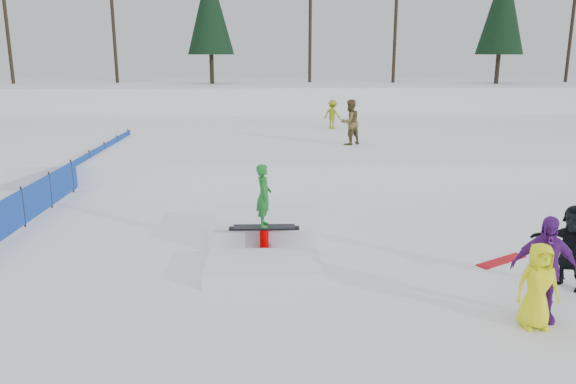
{
  "coord_description": "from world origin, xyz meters",
  "views": [
    {
      "loc": [
        0.07,
        -11.72,
        4.51
      ],
      "look_at": [
        0.5,
        2.0,
        1.1
      ],
      "focal_mm": 35.0,
      "sensor_mm": 36.0,
      "label": 1
    }
  ],
  "objects_px": {
    "spectator_yellow": "(538,286)",
    "spectator_purple": "(544,269)",
    "walker_olive": "(350,122)",
    "spectator_dark": "(572,247)",
    "safety_fence": "(72,176)",
    "jib_rail_feature": "(265,234)",
    "walker_ygreen": "(332,114)"
  },
  "relations": [
    {
      "from": "spectator_purple",
      "to": "spectator_yellow",
      "type": "xyz_separation_m",
      "value": [
        -0.22,
        -0.27,
        -0.19
      ]
    },
    {
      "from": "walker_olive",
      "to": "jib_rail_feature",
      "type": "height_order",
      "value": "walker_olive"
    },
    {
      "from": "spectator_dark",
      "to": "spectator_yellow",
      "type": "bearing_deg",
      "value": -78.16
    },
    {
      "from": "spectator_yellow",
      "to": "spectator_purple",
      "type": "bearing_deg",
      "value": 51.97
    },
    {
      "from": "walker_olive",
      "to": "spectator_yellow",
      "type": "distance_m",
      "value": 14.58
    },
    {
      "from": "walker_olive",
      "to": "jib_rail_feature",
      "type": "bearing_deg",
      "value": 38.54
    },
    {
      "from": "safety_fence",
      "to": "walker_olive",
      "type": "bearing_deg",
      "value": 25.62
    },
    {
      "from": "walker_olive",
      "to": "walker_ygreen",
      "type": "distance_m",
      "value": 5.09
    },
    {
      "from": "jib_rail_feature",
      "to": "walker_olive",
      "type": "bearing_deg",
      "value": 71.49
    },
    {
      "from": "spectator_purple",
      "to": "walker_ygreen",
      "type": "bearing_deg",
      "value": 106.42
    },
    {
      "from": "spectator_purple",
      "to": "jib_rail_feature",
      "type": "xyz_separation_m",
      "value": [
        -4.81,
        3.96,
        -0.63
      ]
    },
    {
      "from": "spectator_purple",
      "to": "spectator_dark",
      "type": "xyz_separation_m",
      "value": [
        1.21,
        1.34,
        -0.1
      ]
    },
    {
      "from": "spectator_yellow",
      "to": "spectator_dark",
      "type": "distance_m",
      "value": 2.16
    },
    {
      "from": "spectator_purple",
      "to": "jib_rail_feature",
      "type": "relative_size",
      "value": 0.43
    },
    {
      "from": "walker_ygreen",
      "to": "spectator_yellow",
      "type": "xyz_separation_m",
      "value": [
        1.32,
        -19.58,
        -0.77
      ]
    },
    {
      "from": "spectator_dark",
      "to": "jib_rail_feature",
      "type": "distance_m",
      "value": 6.58
    },
    {
      "from": "spectator_yellow",
      "to": "jib_rail_feature",
      "type": "distance_m",
      "value": 6.26
    },
    {
      "from": "safety_fence",
      "to": "spectator_yellow",
      "type": "relative_size",
      "value": 10.75
    },
    {
      "from": "walker_olive",
      "to": "spectator_yellow",
      "type": "height_order",
      "value": "walker_olive"
    },
    {
      "from": "spectator_yellow",
      "to": "spectator_dark",
      "type": "xyz_separation_m",
      "value": [
        1.43,
        1.61,
        0.1
      ]
    },
    {
      "from": "walker_ygreen",
      "to": "jib_rail_feature",
      "type": "bearing_deg",
      "value": 111.67
    },
    {
      "from": "walker_olive",
      "to": "walker_ygreen",
      "type": "height_order",
      "value": "walker_olive"
    },
    {
      "from": "spectator_yellow",
      "to": "spectator_dark",
      "type": "height_order",
      "value": "spectator_dark"
    },
    {
      "from": "walker_olive",
      "to": "walker_ygreen",
      "type": "relative_size",
      "value": 1.31
    },
    {
      "from": "safety_fence",
      "to": "walker_ygreen",
      "type": "distance_m",
      "value": 13.81
    },
    {
      "from": "spectator_dark",
      "to": "jib_rail_feature",
      "type": "relative_size",
      "value": 0.38
    },
    {
      "from": "walker_olive",
      "to": "spectator_dark",
      "type": "xyz_separation_m",
      "value": [
        2.58,
        -12.89,
        -0.89
      ]
    },
    {
      "from": "safety_fence",
      "to": "spectator_dark",
      "type": "distance_m",
      "value": 14.87
    },
    {
      "from": "safety_fence",
      "to": "spectator_yellow",
      "type": "distance_m",
      "value": 14.72
    },
    {
      "from": "spectator_yellow",
      "to": "spectator_dark",
      "type": "relative_size",
      "value": 0.88
    },
    {
      "from": "safety_fence",
      "to": "spectator_yellow",
      "type": "height_order",
      "value": "spectator_yellow"
    },
    {
      "from": "walker_olive",
      "to": "spectator_dark",
      "type": "distance_m",
      "value": 13.17
    }
  ]
}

